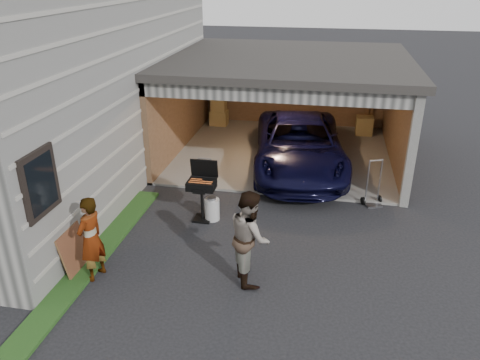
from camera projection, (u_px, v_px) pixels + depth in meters
The scene contains 11 objects.
ground at pixel (206, 275), 8.60m from camera, with size 80.00×80.00×0.00m, color black.
house at pixel (17, 70), 12.07m from camera, with size 7.00×11.00×5.50m, color #474744.
groundcover_strip at pixel (65, 292), 8.08m from camera, with size 0.50×8.00×0.06m, color #193814.
garage at pixel (288, 90), 13.77m from camera, with size 6.80×6.30×2.90m.
minivan at pixel (299, 147), 12.73m from camera, with size 2.33×5.06×1.41m, color black.
woman at pixel (91, 239), 8.22m from camera, with size 0.58×0.38×1.60m, color #C8D9FB.
man at pixel (250, 237), 8.15m from camera, with size 0.85×0.66×1.74m, color #402419.
bbq_grill at pixel (202, 186), 10.19m from camera, with size 0.61×0.53×1.35m.
propane_tank at pixel (212, 209), 10.40m from camera, with size 0.33×0.33×0.50m, color silver.
plywood_panel at pixel (74, 251), 8.56m from camera, with size 0.04×0.76×0.85m, color brown.
hand_truck at pixel (373, 196), 11.06m from camera, with size 0.52×0.48×1.14m.
Camera 1 is at (1.96, -6.86, 5.14)m, focal length 35.00 mm.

